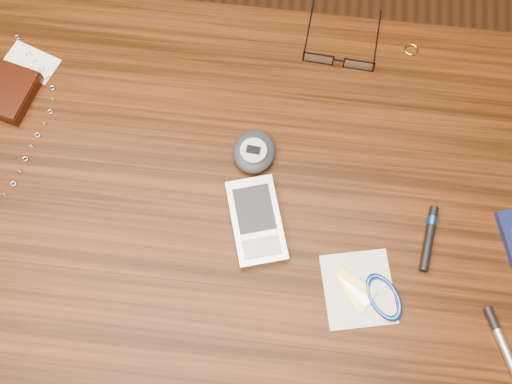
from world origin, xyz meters
TOP-DOWN VIEW (x-y plane):
  - ground at (0.00, 0.00)m, footprint 3.80×3.80m
  - desk at (0.00, 0.00)m, footprint 1.00×0.70m
  - eyeglasses at (0.18, 0.27)m, footprint 0.11×0.12m
  - gold_ring at (0.28, 0.30)m, footprint 0.03×0.03m
  - pda_phone at (0.09, 0.01)m, footprint 0.10×0.13m
  - pedometer at (0.07, 0.10)m, footprint 0.06×0.07m
  - notepad_keys at (0.25, -0.07)m, footprint 0.12×0.12m
  - silver_pen at (0.42, -0.13)m, footprint 0.06×0.13m
  - black_blue_pen at (0.32, 0.01)m, footprint 0.02×0.09m

SIDE VIEW (x-z plane):
  - ground at x=0.00m, z-range 0.00..0.00m
  - desk at x=0.00m, z-range 0.27..1.02m
  - gold_ring at x=0.28m, z-range 0.75..0.75m
  - notepad_keys at x=0.25m, z-range 0.75..0.76m
  - silver_pen at x=0.42m, z-range 0.75..0.76m
  - black_blue_pen at x=0.32m, z-range 0.75..0.76m
  - pda_phone at x=0.09m, z-range 0.75..0.77m
  - eyeglasses at x=0.18m, z-range 0.75..0.77m
  - pedometer at x=0.07m, z-range 0.75..0.78m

